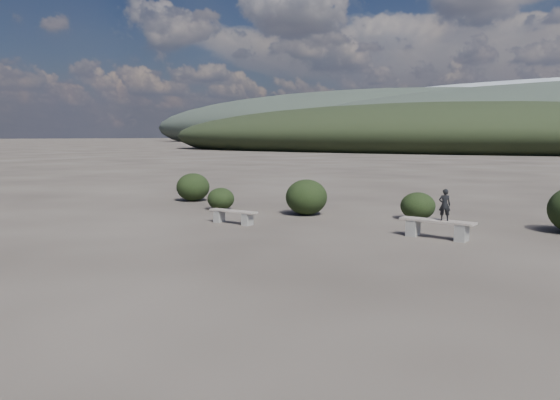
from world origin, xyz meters
The scene contains 8 objects.
ground centered at (0.00, 0.00, 0.00)m, with size 1200.00×1200.00×0.00m, color #312B26.
bench_left centered at (-3.01, 5.36, 0.25)m, with size 1.67×0.40×0.42m.
bench_right centered at (3.03, 6.25, 0.30)m, with size 2.01×0.57×0.50m.
seated_person centered at (3.22, 6.23, 0.91)m, with size 0.30×0.20×0.83m, color black.
shrub_a centered at (-5.33, 7.72, 0.41)m, with size 0.99×0.99×0.81m, color black.
shrub_b centered at (-2.03, 8.24, 0.61)m, with size 1.43×1.43×1.22m, color black.
shrub_c centered at (1.57, 9.20, 0.45)m, with size 1.11×1.11×0.89m, color black.
shrub_f centered at (-8.01, 9.29, 0.58)m, with size 1.37×1.37×1.16m, color black.
Camera 1 is at (7.02, -8.00, 2.68)m, focal length 35.00 mm.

